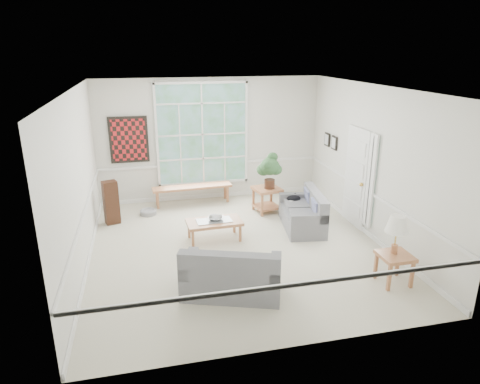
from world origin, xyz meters
name	(u,v)px	position (x,y,z in m)	size (l,w,h in m)	color
floor	(237,247)	(0.00, 0.00, -0.01)	(5.50, 6.00, 0.01)	beige
ceiling	(237,88)	(0.00, 0.00, 3.00)	(5.50, 6.00, 0.02)	white
wall_back	(210,140)	(0.00, 3.00, 1.50)	(5.50, 0.02, 3.00)	silver
wall_front	(293,241)	(0.00, -3.00, 1.50)	(5.50, 0.02, 3.00)	silver
wall_left	(78,183)	(-2.75, 0.00, 1.50)	(0.02, 6.00, 3.00)	silver
wall_right	(374,164)	(2.75, 0.00, 1.50)	(0.02, 6.00, 3.00)	silver
window_back	(202,134)	(-0.20, 2.96, 1.65)	(2.30, 0.08, 2.40)	white
entry_door	(355,177)	(2.71, 0.60, 1.05)	(0.08, 0.90, 2.10)	white
door_sidelight	(371,181)	(2.71, -0.03, 1.15)	(0.08, 0.26, 1.90)	white
wall_art	(129,140)	(-1.95, 2.95, 1.60)	(0.90, 0.06, 1.10)	maroon
wall_frame_near	(334,143)	(2.71, 1.75, 1.55)	(0.04, 0.26, 0.32)	black
wall_frame_far	(327,140)	(2.71, 2.15, 1.55)	(0.04, 0.26, 0.32)	black
loveseat_right	(302,210)	(1.55, 0.63, 0.40)	(0.76, 1.46, 0.79)	slate
loveseat_front	(232,269)	(-0.44, -1.56, 0.41)	(1.51, 0.78, 0.82)	slate
coffee_table	(214,230)	(-0.37, 0.44, 0.20)	(1.08, 0.59, 0.40)	#AC6A43
pewter_bowl	(216,218)	(-0.33, 0.47, 0.45)	(0.36, 0.36, 0.09)	#96969B
window_bench	(193,195)	(-0.54, 2.63, 0.22)	(1.93, 0.37, 0.45)	#AC6A43
end_table	(267,200)	(1.09, 1.70, 0.29)	(0.58, 0.58, 0.58)	#AC6A43
houseplant	(270,171)	(1.13, 1.66, 1.00)	(0.49, 0.49, 0.84)	#2C532C
side_table	(394,269)	(2.18, -1.86, 0.26)	(0.50, 0.50, 0.51)	#AC6A43
table_lamp	(396,235)	(2.19, -1.81, 0.83)	(0.37, 0.37, 0.64)	silver
pet_bed	(148,212)	(-1.63, 2.13, 0.06)	(0.39, 0.39, 0.11)	gray
floor_speaker	(111,202)	(-2.40, 1.79, 0.48)	(0.30, 0.23, 0.96)	#371D11
cat	(294,198)	(1.55, 1.15, 0.48)	(0.32, 0.23, 0.15)	black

